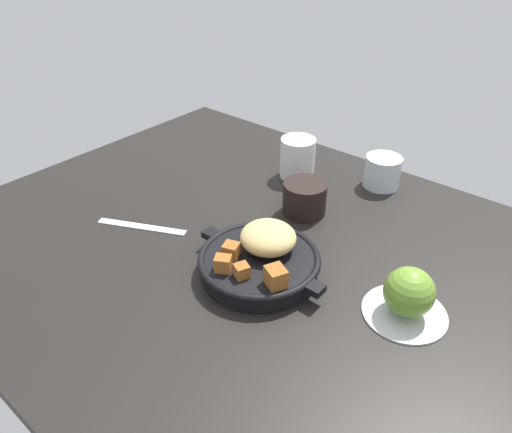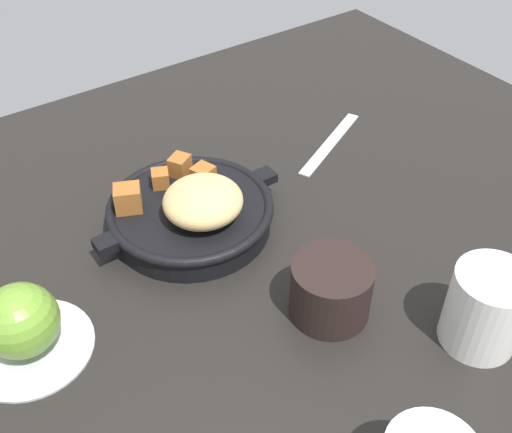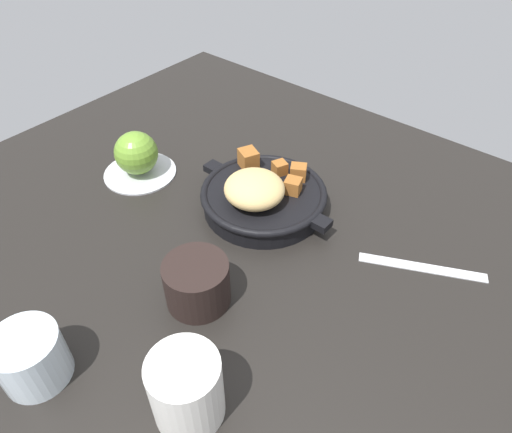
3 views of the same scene
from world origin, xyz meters
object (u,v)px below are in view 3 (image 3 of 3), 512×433
object	(u,v)px
cast_iron_skillet	(262,195)
red_apple	(136,153)
butter_knife	(422,267)
ceramic_mug_white	(186,389)
water_glass_short	(31,357)
coffee_mug_dark	(195,281)

from	to	relation	value
cast_iron_skillet	red_apple	bearing A→B (deg)	15.81
butter_knife	ceramic_mug_white	distance (cm)	36.70
red_apple	butter_knife	bearing A→B (deg)	-167.36
butter_knife	water_glass_short	bearing A→B (deg)	32.16
ceramic_mug_white	coffee_mug_dark	xyz separation A→B (cm)	(10.25, -11.21, -1.18)
butter_knife	coffee_mug_dark	world-z (taller)	coffee_mug_dark
butter_knife	ceramic_mug_white	size ratio (longest dim) A/B	1.98
cast_iron_skillet	red_apple	size ratio (longest dim) A/B	3.28
butter_knife	ceramic_mug_white	xyz separation A→B (cm)	(10.40, 34.94, 4.21)
cast_iron_skillet	coffee_mug_dark	world-z (taller)	cast_iron_skillet
red_apple	cast_iron_skillet	bearing A→B (deg)	-164.19
ceramic_mug_white	water_glass_short	xyz separation A→B (cm)	(16.31, 7.97, -1.05)
cast_iron_skillet	butter_knife	world-z (taller)	cast_iron_skillet
butter_knife	coffee_mug_dark	xyz separation A→B (cm)	(20.65, 23.73, 3.03)
ceramic_mug_white	coffee_mug_dark	world-z (taller)	ceramic_mug_white
water_glass_short	coffee_mug_dark	xyz separation A→B (cm)	(-6.06, -19.18, -0.13)
butter_knife	ceramic_mug_white	bearing A→B (deg)	47.48
cast_iron_skillet	butter_knife	bearing A→B (deg)	-170.23
red_apple	water_glass_short	bearing A→B (deg)	122.94
water_glass_short	coffee_mug_dark	bearing A→B (deg)	-107.53
red_apple	ceramic_mug_white	size ratio (longest dim) A/B	0.84
red_apple	ceramic_mug_white	world-z (taller)	ceramic_mug_white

